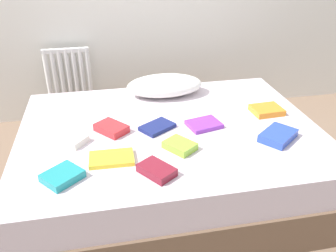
{
  "coord_description": "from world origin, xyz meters",
  "views": [
    {
      "loc": [
        -0.41,
        -2.01,
        1.63
      ],
      "look_at": [
        0.0,
        0.05,
        0.48
      ],
      "focal_mm": 37.56,
      "sensor_mm": 36.0,
      "label": 1
    }
  ],
  "objects": [
    {
      "name": "textbook_maroon",
      "position": [
        -0.17,
        -0.5,
        0.52
      ],
      "size": [
        0.21,
        0.23,
        0.05
      ],
      "primitive_type": "cube",
      "rotation": [
        0.0,
        0.0,
        -0.95
      ],
      "color": "maroon",
      "rests_on": "bed"
    },
    {
      "name": "textbook_navy",
      "position": [
        -0.08,
        -0.01,
        0.51
      ],
      "size": [
        0.26,
        0.24,
        0.03
      ],
      "primitive_type": "cube",
      "rotation": [
        0.0,
        0.0,
        0.58
      ],
      "color": "navy",
      "rests_on": "bed"
    },
    {
      "name": "pillow",
      "position": [
        0.07,
        0.53,
        0.58
      ],
      "size": [
        0.6,
        0.33,
        0.16
      ],
      "primitive_type": "ellipsoid",
      "color": "white",
      "rests_on": "bed"
    },
    {
      "name": "textbook_lime",
      "position": [
        0.01,
        -0.28,
        0.52
      ],
      "size": [
        0.21,
        0.22,
        0.04
      ],
      "primitive_type": "cube",
      "rotation": [
        0.0,
        0.0,
        -0.94
      ],
      "color": "#8CC638",
      "rests_on": "bed"
    },
    {
      "name": "textbook_white",
      "position": [
        -0.64,
        -0.06,
        0.52
      ],
      "size": [
        0.25,
        0.24,
        0.04
      ],
      "primitive_type": "cube",
      "rotation": [
        0.0,
        0.0,
        -0.68
      ],
      "color": "white",
      "rests_on": "bed"
    },
    {
      "name": "radiator",
      "position": [
        -0.71,
        1.2,
        0.43
      ],
      "size": [
        0.41,
        0.04,
        0.6
      ],
      "color": "white",
      "rests_on": "ground"
    },
    {
      "name": "ground_plane",
      "position": [
        0.0,
        0.0,
        0.0
      ],
      "size": [
        8.0,
        8.0,
        0.0
      ],
      "primitive_type": "plane",
      "color": "#7F6651"
    },
    {
      "name": "textbook_purple",
      "position": [
        0.23,
        -0.03,
        0.51
      ],
      "size": [
        0.24,
        0.21,
        0.03
      ],
      "primitive_type": "cube",
      "rotation": [
        0.0,
        0.0,
        0.24
      ],
      "color": "purple",
      "rests_on": "bed"
    },
    {
      "name": "textbook_teal",
      "position": [
        -0.66,
        -0.45,
        0.52
      ],
      "size": [
        0.24,
        0.24,
        0.04
      ],
      "primitive_type": "cube",
      "rotation": [
        0.0,
        0.0,
        0.7
      ],
      "color": "teal",
      "rests_on": "bed"
    },
    {
      "name": "textbook_orange",
      "position": [
        0.73,
        0.07,
        0.52
      ],
      "size": [
        0.22,
        0.19,
        0.04
      ],
      "primitive_type": "cube",
      "rotation": [
        0.0,
        0.0,
        0.06
      ],
      "color": "orange",
      "rests_on": "bed"
    },
    {
      "name": "textbook_yellow",
      "position": [
        -0.4,
        -0.32,
        0.51
      ],
      "size": [
        0.25,
        0.17,
        0.03
      ],
      "primitive_type": "cube",
      "rotation": [
        0.0,
        0.0,
        -0.03
      ],
      "color": "yellow",
      "rests_on": "bed"
    },
    {
      "name": "textbook_blue",
      "position": [
        0.63,
        -0.29,
        0.52
      ],
      "size": [
        0.29,
        0.27,
        0.05
      ],
      "primitive_type": "cube",
      "rotation": [
        0.0,
        0.0,
        0.67
      ],
      "color": "#2847B7",
      "rests_on": "bed"
    },
    {
      "name": "textbook_red",
      "position": [
        -0.38,
        0.01,
        0.52
      ],
      "size": [
        0.23,
        0.24,
        0.05
      ],
      "primitive_type": "cube",
      "rotation": [
        0.0,
        0.0,
        -0.88
      ],
      "color": "red",
      "rests_on": "bed"
    },
    {
      "name": "bed",
      "position": [
        0.0,
        0.0,
        0.25
      ],
      "size": [
        2.0,
        1.5,
        0.5
      ],
      "color": "brown",
      "rests_on": "ground"
    }
  ]
}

